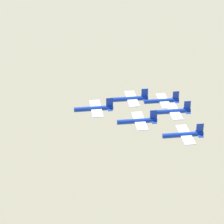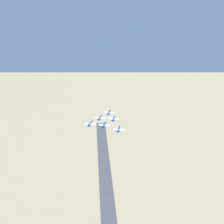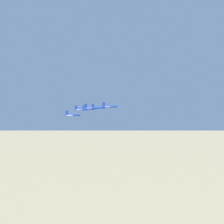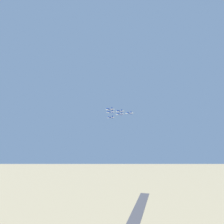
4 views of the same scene
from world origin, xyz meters
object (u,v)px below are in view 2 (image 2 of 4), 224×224
at_px(jet_0, 109,112).
at_px(jet_4, 104,125).
at_px(jet_5, 119,129).
at_px(jet_1, 100,118).
at_px(jet_2, 114,119).
at_px(jet_3, 90,124).

relative_size(jet_0, jet_4, 1.00).
distance_m(jet_0, jet_4, 21.15).
bearing_deg(jet_5, jet_4, -180.00).
xyz_separation_m(jet_1, jet_5, (-20.81, -4.68, -4.21)).
bearing_deg(jet_4, jet_0, 90.00).
distance_m(jet_0, jet_1, 12.25).
relative_size(jet_1, jet_2, 1.00).
bearing_deg(jet_2, jet_4, -120.47).
bearing_deg(jet_2, jet_1, -180.00).
xyz_separation_m(jet_3, jet_4, (-9.16, -8.31, 0.05)).
height_order(jet_0, jet_4, jet_0).
relative_size(jet_0, jet_1, 1.00).
height_order(jet_2, jet_3, jet_2).
bearing_deg(jet_4, jet_5, 0.00).
distance_m(jet_0, jet_3, 24.51).
bearing_deg(jet_1, jet_4, -59.53).
height_order(jet_0, jet_3, jet_0).
height_order(jet_4, jet_5, jet_4).
relative_size(jet_0, jet_3, 1.00).
relative_size(jet_2, jet_3, 1.00).
height_order(jet_1, jet_3, jet_1).
bearing_deg(jet_0, jet_2, -59.53).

